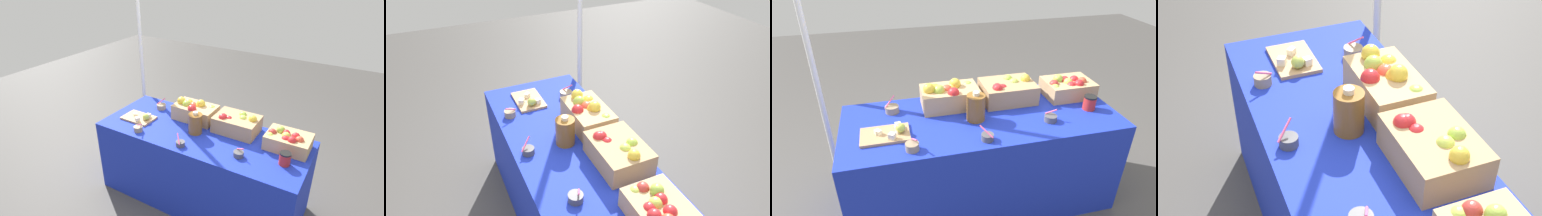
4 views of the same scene
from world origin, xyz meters
TOP-DOWN VIEW (x-y plane):
  - ground_plane at (0.00, 0.00)m, footprint 10.00×10.00m
  - table at (0.00, 0.00)m, footprint 1.90×0.76m
  - apple_crate_left at (0.72, 0.14)m, footprint 0.36×0.27m
  - apple_crate_middle at (0.25, 0.18)m, footprint 0.39×0.29m
  - apple_crate_right at (-0.19, 0.19)m, footprint 0.41×0.25m
  - cutting_board_front at (-0.64, -0.09)m, footprint 0.31×0.20m
  - sample_bowl_near at (-0.60, 0.20)m, footprint 0.10×0.10m
  - sample_bowl_mid at (-0.51, -0.28)m, footprint 0.08×0.09m
  - sample_bowl_far at (-0.05, -0.29)m, footprint 0.09×0.09m
  - sample_bowl_extra at (0.43, -0.18)m, footprint 0.09×0.08m
  - cider_jug at (-0.05, -0.03)m, footprint 0.13×0.13m
  - coffee_cup at (0.77, -0.09)m, footprint 0.09×0.09m
  - tent_pole at (-1.12, 0.56)m, footprint 0.04×0.04m

SIDE VIEW (x-z plane):
  - ground_plane at x=0.00m, z-range 0.00..0.00m
  - table at x=0.00m, z-range 0.00..0.74m
  - cutting_board_front at x=-0.64m, z-range 0.72..0.80m
  - sample_bowl_extra at x=0.43m, z-range 0.72..0.81m
  - sample_bowl_far at x=-0.05m, z-range 0.71..0.81m
  - sample_bowl_mid at x=-0.51m, z-range 0.72..0.81m
  - sample_bowl_near at x=-0.60m, z-range 0.71..0.82m
  - coffee_cup at x=0.77m, z-range 0.74..0.84m
  - apple_crate_left at x=0.72m, z-range 0.73..0.90m
  - apple_crate_middle at x=0.25m, z-range 0.73..0.91m
  - apple_crate_right at x=-0.19m, z-range 0.73..0.93m
  - cider_jug at x=-0.05m, z-range 0.73..0.94m
  - tent_pole at x=-1.12m, z-range 0.00..2.28m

